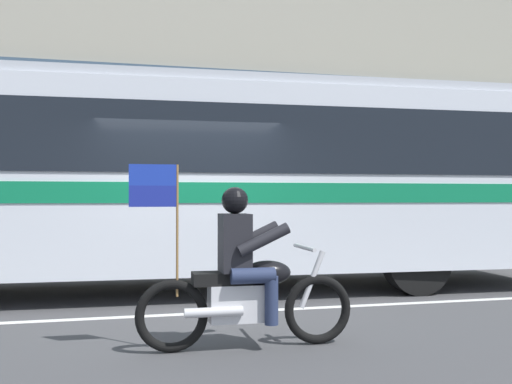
% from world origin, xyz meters
% --- Properties ---
extents(ground_plane, '(60.00, 60.00, 0.00)m').
position_xyz_m(ground_plane, '(0.00, 0.00, 0.00)').
color(ground_plane, '#3D3D3F').
extents(sidewalk_curb, '(28.00, 3.80, 0.15)m').
position_xyz_m(sidewalk_curb, '(0.00, 5.10, 0.07)').
color(sidewalk_curb, '#B7B2A8').
rests_on(sidewalk_curb, ground_plane).
extents(lane_center_stripe, '(26.60, 0.14, 0.01)m').
position_xyz_m(lane_center_stripe, '(0.00, -0.60, 0.00)').
color(lane_center_stripe, silver).
rests_on(lane_center_stripe, ground_plane).
extents(office_building_facade, '(28.00, 0.89, 11.77)m').
position_xyz_m(office_building_facade, '(0.00, 7.39, 5.89)').
color(office_building_facade, gray).
rests_on(office_building_facade, ground_plane).
extents(transit_bus, '(12.60, 3.03, 3.22)m').
position_xyz_m(transit_bus, '(-0.01, 1.19, 1.88)').
color(transit_bus, silver).
rests_on(transit_bus, ground_plane).
extents(motorcycle_with_rider, '(2.20, 0.64, 1.78)m').
position_xyz_m(motorcycle_with_rider, '(0.23, -2.37, 0.67)').
color(motorcycle_with_rider, black).
rests_on(motorcycle_with_rider, ground_plane).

